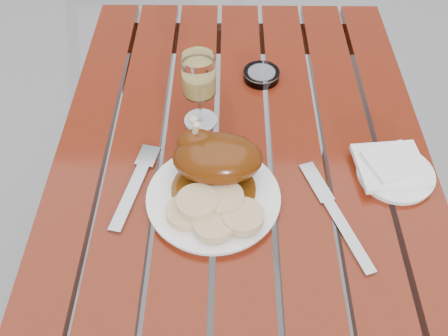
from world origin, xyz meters
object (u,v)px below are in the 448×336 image
at_px(dinner_plate, 213,198).
at_px(ashtray, 261,75).
at_px(table, 239,251).
at_px(side_plate, 395,174).
at_px(wine_glass, 199,91).

height_order(dinner_plate, ashtray, ashtray).
xyz_separation_m(table, dinner_plate, (-0.06, -0.12, 0.38)).
height_order(table, dinner_plate, dinner_plate).
bearing_deg(side_plate, table, 171.30).
distance_m(table, ashtray, 0.47).
relative_size(dinner_plate, wine_glass, 1.49).
height_order(dinner_plate, side_plate, dinner_plate).
bearing_deg(ashtray, wine_glass, -132.94).
relative_size(table, dinner_plate, 4.59).
relative_size(table, side_plate, 7.59).
relative_size(table, ashtray, 13.52).
distance_m(wine_glass, ashtray, 0.22).
relative_size(table, wine_glass, 6.81).
bearing_deg(side_plate, dinner_plate, -169.43).
height_order(side_plate, ashtray, ashtray).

